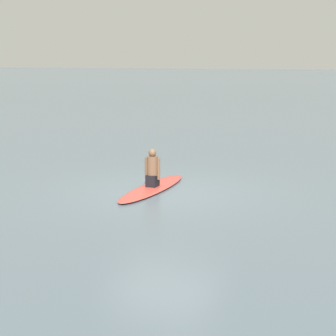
# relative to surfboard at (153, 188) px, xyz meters

# --- Properties ---
(ground_plane) EXTENTS (400.00, 400.00, 0.00)m
(ground_plane) POSITION_rel_surfboard_xyz_m (-0.40, 0.17, -0.04)
(ground_plane) COLOR slate
(surfboard) EXTENTS (0.94, 3.38, 0.08)m
(surfboard) POSITION_rel_surfboard_xyz_m (0.00, 0.00, 0.00)
(surfboard) COLOR #D84C3F
(surfboard) RESTS_ON ground
(person_paddler) EXTENTS (0.39, 0.32, 0.90)m
(person_paddler) POSITION_rel_surfboard_xyz_m (-0.00, 0.00, 0.45)
(person_paddler) COLOR black
(person_paddler) RESTS_ON surfboard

